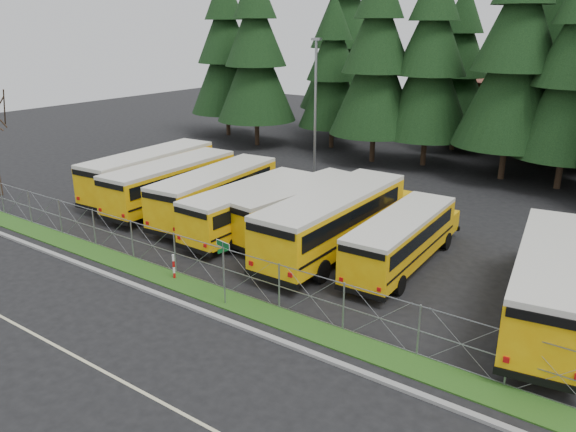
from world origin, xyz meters
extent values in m
plane|color=black|center=(0.00, 0.00, 0.00)|extent=(120.00, 120.00, 0.00)
cube|color=gray|center=(0.00, -3.10, 0.06)|extent=(50.00, 0.25, 0.12)
cube|color=#1E4E16|center=(0.00, -1.70, 0.03)|extent=(50.00, 1.40, 0.06)
cube|color=beige|center=(0.00, -8.00, 0.01)|extent=(50.00, 0.12, 0.01)
cylinder|color=gray|center=(-0.04, -2.02, 1.40)|extent=(0.06, 0.06, 2.80)
cube|color=#0B5120|center=(-0.04, -2.02, 2.68)|extent=(0.79, 0.17, 0.22)
cube|color=white|center=(-0.04, -2.02, 2.68)|extent=(0.83, 0.17, 0.26)
cube|color=#0B5120|center=(-0.04, -2.02, 2.44)|extent=(0.12, 0.55, 0.18)
cylinder|color=#B20C0C|center=(-3.58, -1.51, 0.60)|extent=(0.11, 0.11, 1.20)
cylinder|color=gray|center=(-8.39, 17.72, 5.00)|extent=(0.20, 0.20, 10.00)
cube|color=gray|center=(-8.39, 17.72, 10.05)|extent=(0.70, 0.35, 0.18)
camera|label=1|loc=(14.21, -17.55, 11.05)|focal=35.00mm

